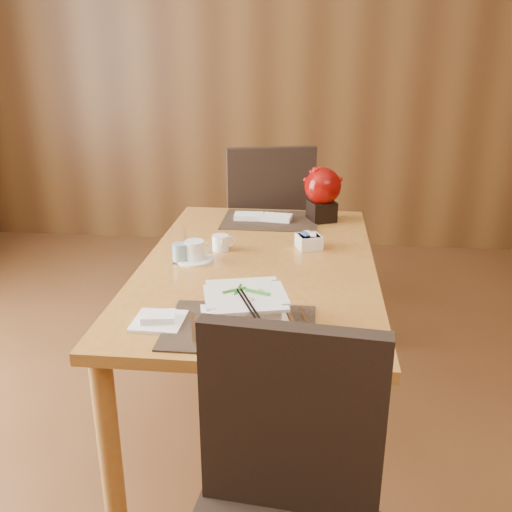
# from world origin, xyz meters

# --- Properties ---
(back_wall) EXTENTS (5.00, 0.02, 2.80)m
(back_wall) POSITION_xyz_m (0.00, 3.00, 1.40)
(back_wall) COLOR brown
(back_wall) RESTS_ON ground
(dining_table) EXTENTS (0.90, 1.50, 0.75)m
(dining_table) POSITION_xyz_m (0.00, 0.60, 0.65)
(dining_table) COLOR #B77A32
(dining_table) RESTS_ON ground
(placemat_near) EXTENTS (0.45, 0.33, 0.01)m
(placemat_near) POSITION_xyz_m (0.00, 0.05, 0.75)
(placemat_near) COLOR black
(placemat_near) RESTS_ON dining_table
(placemat_far) EXTENTS (0.45, 0.33, 0.01)m
(placemat_far) POSITION_xyz_m (0.00, 1.15, 0.75)
(placemat_far) COLOR black
(placemat_far) RESTS_ON dining_table
(soup_setting) EXTENTS (0.32, 0.32, 0.11)m
(soup_setting) POSITION_xyz_m (0.01, 0.07, 0.80)
(soup_setting) COLOR white
(soup_setting) RESTS_ON dining_table
(coffee_cup) EXTENTS (0.14, 0.14, 0.08)m
(coffee_cup) POSITION_xyz_m (-0.25, 0.59, 0.79)
(coffee_cup) COLOR white
(coffee_cup) RESTS_ON dining_table
(water_glass) EXTENTS (0.07, 0.07, 0.14)m
(water_glass) POSITION_xyz_m (-0.30, 0.57, 0.82)
(water_glass) COLOR silver
(water_glass) RESTS_ON dining_table
(creamer_jug) EXTENTS (0.11, 0.11, 0.06)m
(creamer_jug) POSITION_xyz_m (-0.17, 0.72, 0.78)
(creamer_jug) COLOR white
(creamer_jug) RESTS_ON dining_table
(sugar_caddy) EXTENTS (0.12, 0.12, 0.06)m
(sugar_caddy) POSITION_xyz_m (0.19, 0.78, 0.78)
(sugar_caddy) COLOR white
(sugar_caddy) RESTS_ON dining_table
(berry_decor) EXTENTS (0.17, 0.17, 0.26)m
(berry_decor) POSITION_xyz_m (0.25, 1.18, 0.90)
(berry_decor) COLOR black
(berry_decor) RESTS_ON dining_table
(napkins_far) EXTENTS (0.28, 0.12, 0.02)m
(napkins_far) POSITION_xyz_m (-0.03, 1.15, 0.77)
(napkins_far) COLOR white
(napkins_far) RESTS_ON dining_table
(bread_plate) EXTENTS (0.16, 0.16, 0.01)m
(bread_plate) POSITION_xyz_m (-0.25, 0.06, 0.76)
(bread_plate) COLOR white
(bread_plate) RESTS_ON dining_table
(far_chair) EXTENTS (0.59, 0.60, 1.05)m
(far_chair) POSITION_xyz_m (-0.05, 1.58, 0.59)
(far_chair) COLOR black
(far_chair) RESTS_ON ground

